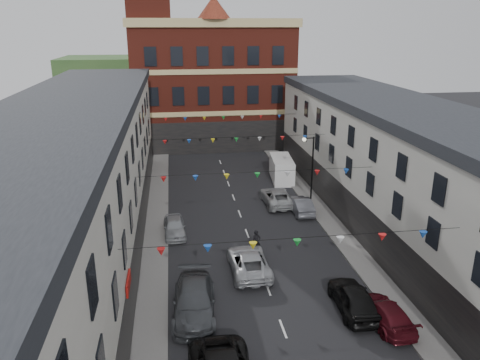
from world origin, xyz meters
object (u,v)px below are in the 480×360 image
pedestrian (256,242)px  car_right_e (300,205)px  car_left_e (174,227)px  moving_car (249,262)px  car_right_d (354,298)px  white_van (282,169)px  car_right_f (277,197)px  street_lamp (310,160)px  car_right_c (386,313)px  car_left_d (194,301)px

pedestrian → car_right_e: bearing=45.7°
car_left_e → moving_car: 7.89m
car_right_d → car_right_e: (0.91, 14.50, -0.11)m
car_left_e → white_van: size_ratio=0.77×
car_right_d → car_right_f: size_ratio=0.90×
pedestrian → white_van: bearing=63.1°
street_lamp → moving_car: 14.26m
street_lamp → car_right_d: 17.35m
car_left_e → white_van: bearing=44.7°
car_left_e → car_right_e: bearing=13.2°
car_left_e → car_right_e: 11.08m
pedestrian → car_right_f: bearing=61.0°
moving_car → car_right_c: bearing=133.4°
moving_car → car_right_f: bearing=-111.7°
car_left_e → car_right_c: bearing=-52.0°
moving_car → white_van: 19.47m
car_right_c → car_right_f: bearing=-88.1°
car_left_d → street_lamp: bearing=59.1°
car_right_c → pedestrian: bearing=-63.5°
car_left_e → pedestrian: (5.63, -3.81, 0.16)m
car_right_d → street_lamp: bearing=-96.0°
car_right_e → white_van: (0.44, 9.01, 0.46)m
white_van → pedestrian: (-5.47, -15.83, -0.31)m
car_right_d → pedestrian: 8.71m
car_left_d → moving_car: car_left_d is taller
car_left_d → car_right_c: (10.03, -2.34, -0.18)m
car_right_e → white_van: bearing=-93.3°
car_right_e → car_right_f: car_right_f is taller
car_left_e → white_van: white_van is taller
car_right_e → white_van: 9.03m
car_right_d → car_right_e: bearing=-91.8°
car_right_f → moving_car: bearing=67.5°
car_left_e → car_right_d: (9.74, -11.48, 0.12)m
moving_car → pedestrian: 2.72m
car_right_f → white_van: bearing=-107.7°
car_right_e → pedestrian: 8.47m
car_right_c → car_right_e: size_ratio=1.05×
car_left_d → car_right_f: 17.67m
street_lamp → car_right_f: size_ratio=1.16×
car_right_c → car_right_d: size_ratio=0.94×
car_left_e → car_right_d: bearing=-52.3°
car_right_c → moving_car: bearing=-50.0°
street_lamp → car_left_e: 13.61m
car_left_e → car_right_d: size_ratio=0.85×
moving_car → pedestrian: bearing=-111.2°
white_van → car_left_d: bearing=-108.6°
car_right_c → car_right_f: (-1.90, 18.03, 0.08)m
car_left_d → car_right_c: car_left_d is taller
car_left_e → moving_car: moving_car is taller
street_lamp → white_van: bearing=98.2°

